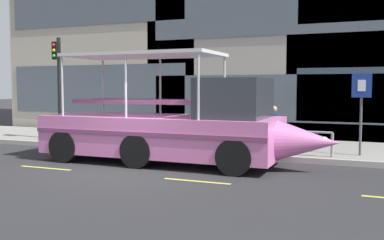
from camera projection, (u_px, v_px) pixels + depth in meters
The scene contains 11 objects.
ground_plane at pixel (129, 170), 12.82m from camera, with size 120.00×120.00×0.00m, color #2B2B2D.
sidewalk at pixel (200, 144), 17.97m from camera, with size 32.00×4.80×0.18m, color gray.
curb_edge at pixel (174, 152), 15.68m from camera, with size 32.00×0.18×0.18m, color #B2ADA3.
lane_centreline at pixel (115, 174), 12.17m from camera, with size 25.80×0.12×0.01m.
curb_guardrail at pixel (177, 133), 15.96m from camera, with size 10.78×0.09×0.81m.
traffic_light_pole at pixel (58, 78), 18.49m from camera, with size 0.24×0.46×4.24m.
parking_sign at pixel (361, 100), 14.17m from camera, with size 0.60×0.12×2.62m.
leaned_bicycle at pixel (63, 131), 18.32m from camera, with size 1.74×0.46×0.96m.
duck_tour_boat at pixel (176, 128), 13.79m from camera, with size 9.31×2.65×3.43m.
pedestrian_near_bow at pixel (274, 124), 15.33m from camera, with size 0.28×0.41×1.55m.
pedestrian_mid_left at pixel (196, 116), 16.97m from camera, with size 0.28×0.50×1.78m.
Camera 1 is at (6.54, -11.01, 2.39)m, focal length 41.67 mm.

